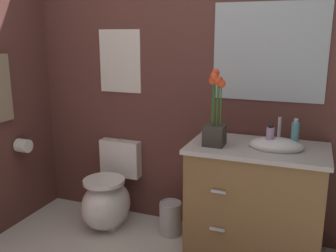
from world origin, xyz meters
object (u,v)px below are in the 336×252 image
(lotion_bottle, at_px, (295,135))
(wall_poster, at_px, (120,61))
(flower_vase, at_px, (215,120))
(soap_bottle, at_px, (270,138))
(wall_mirror, at_px, (269,52))
(toilet_paper_roll, at_px, (23,146))
(toilet, at_px, (109,198))
(vanity_cabinet, at_px, (255,201))
(trash_bin, at_px, (171,218))

(lotion_bottle, height_order, wall_poster, wall_poster)
(flower_vase, distance_m, soap_bottle, 0.38)
(soap_bottle, height_order, wall_poster, wall_poster)
(wall_mirror, bearing_deg, lotion_bottle, -47.83)
(soap_bottle, distance_m, wall_poster, 1.39)
(wall_poster, bearing_deg, soap_bottle, -13.93)
(toilet_paper_roll, bearing_deg, toilet, 16.21)
(flower_vase, xyz_separation_m, wall_mirror, (0.29, 0.37, 0.44))
(wall_mirror, bearing_deg, vanity_cabinet, -89.45)
(vanity_cabinet, height_order, toilet_paper_roll, vanity_cabinet)
(vanity_cabinet, xyz_separation_m, toilet_paper_roll, (-1.88, -0.17, 0.25))
(soap_bottle, height_order, lotion_bottle, lotion_bottle)
(toilet, relative_size, lotion_bottle, 3.38)
(trash_bin, xyz_separation_m, toilet_paper_roll, (-1.21, -0.24, 0.54))
(soap_bottle, relative_size, wall_mirror, 0.21)
(toilet, relative_size, wall_poster, 1.33)
(toilet, distance_m, vanity_cabinet, 1.22)
(trash_bin, bearing_deg, toilet_paper_roll, -168.84)
(lotion_bottle, bearing_deg, trash_bin, 177.98)
(soap_bottle, bearing_deg, toilet_paper_roll, -175.72)
(soap_bottle, bearing_deg, toilet, 177.76)
(lotion_bottle, bearing_deg, flower_vase, -167.23)
(lotion_bottle, bearing_deg, toilet, -179.54)
(toilet_paper_roll, bearing_deg, vanity_cabinet, 5.16)
(soap_bottle, bearing_deg, vanity_cabinet, 162.61)
(trash_bin, relative_size, wall_mirror, 0.34)
(vanity_cabinet, height_order, trash_bin, vanity_cabinet)
(toilet_paper_roll, bearing_deg, lotion_bottle, 5.63)
(soap_bottle, height_order, wall_mirror, wall_mirror)
(vanity_cabinet, bearing_deg, flower_vase, -164.64)
(vanity_cabinet, relative_size, lotion_bottle, 4.95)
(wall_poster, bearing_deg, toilet_paper_roll, -145.52)
(toilet, bearing_deg, flower_vase, -6.56)
(toilet, xyz_separation_m, vanity_cabinet, (1.21, -0.03, 0.18))
(vanity_cabinet, height_order, lotion_bottle, lotion_bottle)
(lotion_bottle, bearing_deg, wall_mirror, 132.17)
(flower_vase, bearing_deg, lotion_bottle, 12.77)
(toilet, distance_m, wall_poster, 1.14)
(lotion_bottle, height_order, trash_bin, lotion_bottle)
(trash_bin, height_order, toilet_paper_roll, toilet_paper_roll)
(flower_vase, height_order, lotion_bottle, flower_vase)
(toilet, height_order, wall_poster, wall_poster)
(vanity_cabinet, xyz_separation_m, soap_bottle, (0.08, -0.02, 0.48))
(wall_mirror, bearing_deg, toilet, -167.46)
(vanity_cabinet, xyz_separation_m, wall_mirror, (-0.00, 0.29, 1.02))
(trash_bin, distance_m, toilet_paper_roll, 1.35)
(flower_vase, xyz_separation_m, lotion_bottle, (0.52, 0.12, -0.09))
(wall_poster, xyz_separation_m, wall_mirror, (1.20, 0.00, 0.09))
(vanity_cabinet, bearing_deg, soap_bottle, -17.39)
(vanity_cabinet, distance_m, trash_bin, 0.73)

